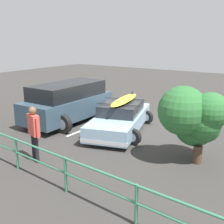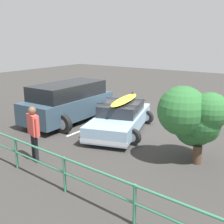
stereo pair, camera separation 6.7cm
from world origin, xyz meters
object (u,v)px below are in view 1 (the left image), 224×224
sedan_car (121,117)px  person_bystander (34,129)px  bush_near_left (195,118)px  suv_car (68,102)px

sedan_car → person_bystander: size_ratio=2.69×
sedan_car → bush_near_left: 3.81m
sedan_car → suv_car: 2.74m
suv_car → bush_near_left: bearing=170.6°
suv_car → person_bystander: suv_car is taller
sedan_car → bush_near_left: (-3.50, 1.25, 0.85)m
sedan_car → suv_car: suv_car is taller
sedan_car → person_bystander: bearing=82.0°
suv_car → sedan_car: bearing=-175.1°
bush_near_left → person_bystander: bearing=34.4°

